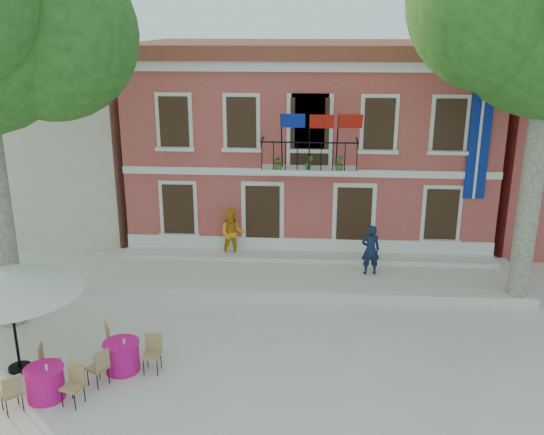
{
  "coord_description": "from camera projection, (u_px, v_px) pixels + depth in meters",
  "views": [
    {
      "loc": [
        2.1,
        -14.29,
        8.2
      ],
      "look_at": [
        0.9,
        3.5,
        2.45
      ],
      "focal_mm": 40.0,
      "sensor_mm": 36.0,
      "label": 1
    }
  ],
  "objects": [
    {
      "name": "cafe_table_1",
      "position": [
        122.0,
        355.0,
        14.85
      ],
      "size": [
        1.64,
        1.87,
        0.95
      ],
      "color": "#E41572",
      "rests_on": "ground"
    },
    {
      "name": "cafe_table_0",
      "position": [
        45.0,
        382.0,
        13.75
      ],
      "size": [
        1.82,
        1.8,
        0.95
      ],
      "color": "#E41572",
      "rests_on": "ground"
    },
    {
      "name": "terrace",
      "position": [
        307.0,
        275.0,
        20.22
      ],
      "size": [
        14.0,
        3.4,
        0.3
      ],
      "primitive_type": "cube",
      "color": "silver",
      "rests_on": "ground"
    },
    {
      "name": "pedestrian_navy",
      "position": [
        370.0,
        250.0,
        19.74
      ],
      "size": [
        0.66,
        0.48,
        1.68
      ],
      "primitive_type": "imported",
      "rotation": [
        0.0,
        0.0,
        3.28
      ],
      "color": "#101B37",
      "rests_on": "terrace"
    },
    {
      "name": "ground",
      "position": [
        230.0,
        344.0,
        16.22
      ],
      "size": [
        90.0,
        90.0,
        0.0
      ],
      "primitive_type": "plane",
      "color": "beige",
      "rests_on": "ground"
    },
    {
      "name": "neighbor_west",
      "position": [
        45.0,
        143.0,
        26.29
      ],
      "size": [
        9.4,
        9.4,
        6.4
      ],
      "color": "beige",
      "rests_on": "ground"
    },
    {
      "name": "patio_umbrella",
      "position": [
        8.0,
        282.0,
        14.31
      ],
      "size": [
        3.53,
        3.53,
        2.62
      ],
      "color": "black",
      "rests_on": "ground"
    },
    {
      "name": "main_building",
      "position": [
        310.0,
        138.0,
        24.42
      ],
      "size": [
        13.5,
        9.59,
        7.5
      ],
      "color": "#C24649",
      "rests_on": "ground"
    },
    {
      "name": "pedestrian_orange",
      "position": [
        232.0,
        234.0,
        21.11
      ],
      "size": [
        0.92,
        0.74,
        1.78
      ],
      "primitive_type": "imported",
      "rotation": [
        0.0,
        0.0,
        0.08
      ],
      "color": "orange",
      "rests_on": "terrace"
    }
  ]
}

